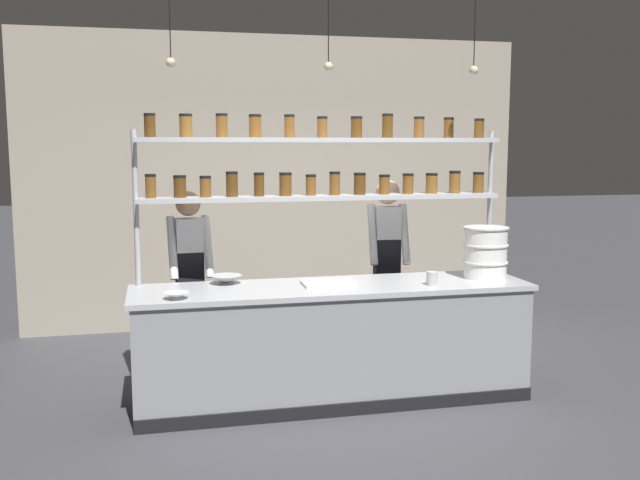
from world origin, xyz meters
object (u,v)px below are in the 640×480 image
chef_center (387,260)px  prep_bowl_center_front (226,280)px  chef_left (190,274)px  container_stack (486,253)px  cutting_board (328,283)px  serving_cup_front (432,278)px  spice_shelf_unit (322,173)px  prep_bowl_near_left (176,296)px

chef_center → prep_bowl_center_front: bearing=-155.0°
chef_left → container_stack: (2.34, -0.68, 0.20)m
chef_left → cutting_board: (1.03, -0.68, 0.00)m
container_stack → prep_bowl_center_front: bearing=173.7°
chef_center → serving_cup_front: (0.06, -0.92, -0.00)m
container_stack → serving_cup_front: 0.58m
spice_shelf_unit → chef_left: (-1.05, 0.36, -0.84)m
spice_shelf_unit → cutting_board: 0.90m
prep_bowl_center_front → chef_left: bearing=119.8°
container_stack → prep_bowl_center_front: (-2.08, 0.23, -0.18)m
container_stack → prep_bowl_center_front: 2.10m
container_stack → cutting_board: 1.33m
prep_bowl_near_left → serving_cup_front: size_ratio=1.69×
chef_left → cutting_board: 1.23m
chef_left → serving_cup_front: (1.81, -0.86, 0.04)m
cutting_board → prep_bowl_center_front: 0.80m
prep_bowl_near_left → prep_bowl_center_front: bearing=50.4°
chef_center → container_stack: (0.59, -0.75, 0.15)m
container_stack → cutting_board: size_ratio=1.05×
chef_left → container_stack: size_ratio=3.86×
chef_center → prep_bowl_center_front: 1.58m
spice_shelf_unit → container_stack: 1.48m
chef_left → prep_bowl_near_left: bearing=-104.2°
container_stack → cutting_board: (-1.31, 0.00, -0.20)m
cutting_board → chef_center: bearing=45.8°
cutting_board → prep_bowl_center_front: bearing=163.7°
serving_cup_front → prep_bowl_near_left: bearing=-177.9°
serving_cup_front → container_stack: bearing=18.5°
spice_shelf_unit → prep_bowl_center_front: 1.15m
spice_shelf_unit → serving_cup_front: 1.21m
serving_cup_front → chef_left: bearing=154.7°
spice_shelf_unit → prep_bowl_near_left: bearing=-154.3°
cutting_board → spice_shelf_unit: bearing=85.6°
chef_center → cutting_board: (-0.72, -0.74, -0.04)m
chef_left → container_stack: 2.45m
prep_bowl_center_front → serving_cup_front: serving_cup_front is taller
chef_center → container_stack: bearing=-45.7°
serving_cup_front → cutting_board: bearing=166.9°
chef_center → prep_bowl_near_left: bearing=-146.3°
prep_bowl_near_left → prep_bowl_center_front: (0.40, 0.48, 0.01)m
prep_bowl_near_left → chef_center: bearing=27.8°
spice_shelf_unit → cutting_board: (-0.02, -0.32, -0.84)m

